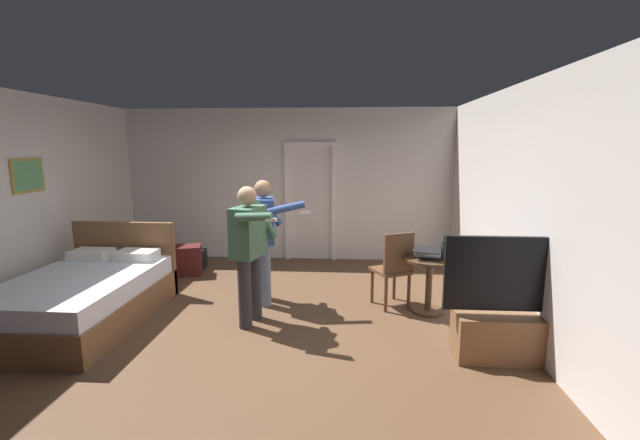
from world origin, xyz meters
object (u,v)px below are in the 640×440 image
object	(u,v)px
side_table	(429,275)
suitcase_small	(191,260)
bottle_on_table	(444,249)
wooden_chair	(394,266)
tv_flatscreen	(506,322)
laptop	(427,254)
suitcase_dark	(186,260)
person_striped_shirt	(265,233)
person_blue_shirt	(249,245)
bed	(85,296)

from	to	relation	value
side_table	suitcase_small	distance (m)	3.99
bottle_on_table	suitcase_small	world-z (taller)	bottle_on_table
wooden_chair	suitcase_small	size ratio (longest dim) A/B	2.24
tv_flatscreen	bottle_on_table	xyz separation A→B (m)	(-0.38, 1.03, 0.46)
tv_flatscreen	laptop	distance (m)	1.27
bottle_on_table	suitcase_dark	world-z (taller)	bottle_on_table
side_table	person_striped_shirt	xyz separation A→B (m)	(-2.08, 0.18, 0.46)
person_striped_shirt	suitcase_small	xyz separation A→B (m)	(-1.57, 1.39, -0.78)
tv_flatscreen	person_blue_shirt	size ratio (longest dim) A/B	0.77
tv_flatscreen	person_blue_shirt	distance (m)	2.78
side_table	bottle_on_table	distance (m)	0.39
side_table	wooden_chair	size ratio (longest dim) A/B	0.71
suitcase_dark	suitcase_small	size ratio (longest dim) A/B	1.07
suitcase_dark	suitcase_small	world-z (taller)	suitcase_dark
bed	suitcase_small	world-z (taller)	bed
wooden_chair	suitcase_small	xyz separation A→B (m)	(-3.23, 1.46, -0.38)
side_table	bottle_on_table	world-z (taller)	bottle_on_table
bed	wooden_chair	bearing A→B (deg)	10.06
person_striped_shirt	person_blue_shirt	bearing A→B (deg)	-93.67
suitcase_small	suitcase_dark	bearing A→B (deg)	-82.23
wooden_chair	person_striped_shirt	bearing A→B (deg)	177.59
side_table	bottle_on_table	xyz separation A→B (m)	(0.14, -0.08, 0.35)
side_table	suitcase_dark	xyz separation A→B (m)	(-3.61, 1.28, -0.24)
side_table	wooden_chair	distance (m)	0.44
tv_flatscreen	person_striped_shirt	world-z (taller)	person_striped_shirt
bottle_on_table	suitcase_dark	bearing A→B (deg)	160.04
bottle_on_table	person_blue_shirt	distance (m)	2.30
bed	laptop	bearing A→B (deg)	6.98
laptop	side_table	bearing A→B (deg)	44.03
bottle_on_table	person_striped_shirt	distance (m)	2.24
side_table	laptop	xyz separation A→B (m)	(-0.04, -0.04, 0.28)
person_striped_shirt	suitcase_dark	distance (m)	2.01
person_striped_shirt	suitcase_dark	bearing A→B (deg)	144.31
bed	person_blue_shirt	size ratio (longest dim) A/B	1.30
tv_flatscreen	bottle_on_table	world-z (taller)	tv_flatscreen
wooden_chair	side_table	bearing A→B (deg)	-15.22
bottle_on_table	suitcase_dark	size ratio (longest dim) A/B	0.63
laptop	bottle_on_table	size ratio (longest dim) A/B	1.36
laptop	suitcase_small	world-z (taller)	laptop
tv_flatscreen	bottle_on_table	size ratio (longest dim) A/B	4.13
person_striped_shirt	suitcase_dark	size ratio (longest dim) A/B	3.42
laptop	wooden_chair	bearing A→B (deg)	157.60
suitcase_dark	bottle_on_table	bearing A→B (deg)	-35.56
laptop	suitcase_dark	bearing A→B (deg)	159.65
suitcase_small	bed	bearing A→B (deg)	-101.64
tv_flatscreen	person_blue_shirt	bearing A→B (deg)	166.54
wooden_chair	tv_flatscreen	bearing A→B (deg)	-52.43
bed	person_striped_shirt	world-z (taller)	person_striped_shirt
person_blue_shirt	bottle_on_table	bearing A→B (deg)	10.01
suitcase_dark	wooden_chair	bearing A→B (deg)	-35.70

